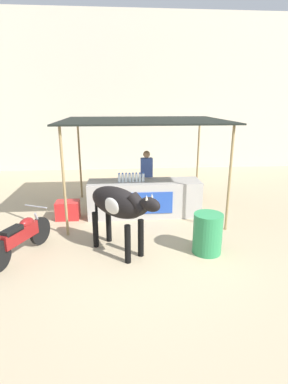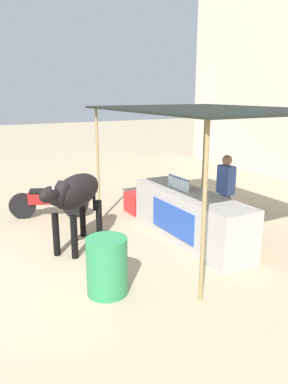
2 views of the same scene
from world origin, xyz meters
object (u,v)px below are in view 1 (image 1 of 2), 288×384
(cooler_box, at_px, (68,210))
(motorcycle_parked, at_px, (21,236))
(stall_counter, at_px, (144,198))
(cow, at_px, (119,205))
(vendor_behind_counter, at_px, (147,178))
(water_barrel, at_px, (208,233))

(cooler_box, xyz_separation_m, motorcycle_parked, (-0.60, -1.95, 0.19))
(stall_counter, distance_m, cow, 2.24)
(cooler_box, distance_m, motorcycle_parked, 2.05)
(vendor_behind_counter, distance_m, water_barrel, 3.16)
(vendor_behind_counter, xyz_separation_m, motorcycle_parked, (-2.77, -2.80, -0.42))
(vendor_behind_counter, distance_m, motorcycle_parked, 3.96)
(motorcycle_parked, bearing_deg, cow, -0.32)
(stall_counter, height_order, water_barrel, stall_counter)
(vendor_behind_counter, relative_size, motorcycle_parked, 0.98)
(vendor_behind_counter, distance_m, cow, 2.94)
(stall_counter, height_order, motorcycle_parked, stall_counter)
(vendor_behind_counter, xyz_separation_m, cow, (-0.81, -2.82, 0.18))
(stall_counter, distance_m, motorcycle_parked, 3.35)
(vendor_behind_counter, bearing_deg, stall_counter, -99.54)
(cow, distance_m, motorcycle_parked, 2.05)
(stall_counter, distance_m, vendor_behind_counter, 0.85)
(stall_counter, distance_m, water_barrel, 2.48)
(vendor_behind_counter, bearing_deg, cooler_box, -158.62)
(motorcycle_parked, bearing_deg, water_barrel, -2.51)
(stall_counter, xyz_separation_m, cow, (-0.69, -2.06, 0.55))
(water_barrel, height_order, motorcycle_parked, motorcycle_parked)
(vendor_behind_counter, bearing_deg, motorcycle_parked, -134.64)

